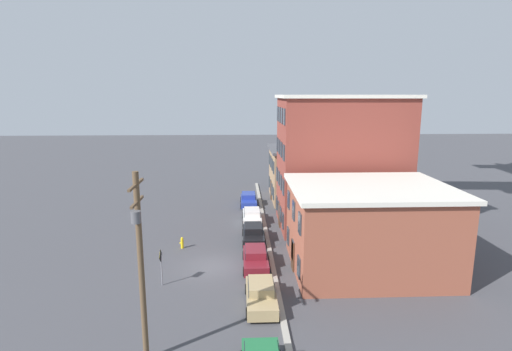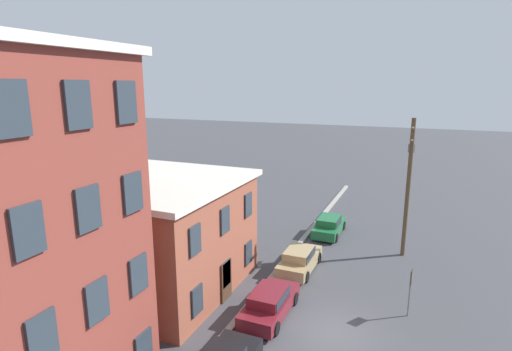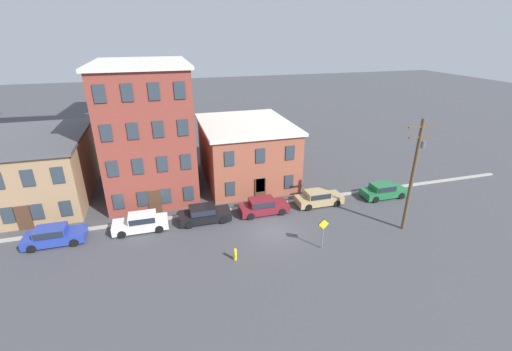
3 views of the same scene
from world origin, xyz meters
The scene contains 8 objects.
ground_plane centered at (0.00, 0.00, 0.00)m, with size 200.00×200.00×0.00m, color #424247.
kerb_strip centered at (0.00, 4.50, 0.08)m, with size 56.00×0.36×0.16m, color #9E998E.
apartment_far centered at (0.67, 11.42, 3.18)m, with size 9.37×11.36×6.34m.
car_maroon centered at (0.12, 3.22, 0.75)m, with size 4.40×1.92×1.43m.
car_tan centered at (5.65, 3.34, 0.75)m, with size 4.40×1.92×1.43m.
car_green centered at (12.51, 3.02, 0.75)m, with size 4.40×1.92×1.43m.
caution_sign centered at (2.82, -3.24, 1.71)m, with size 0.92×0.08×2.58m.
utility_pole centered at (10.64, -2.53, 5.26)m, with size 2.40×0.44×9.36m.
Camera 2 is at (-16.83, -3.24, 11.38)m, focal length 28.00 mm.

